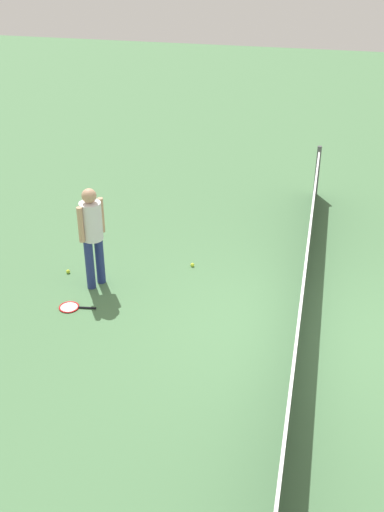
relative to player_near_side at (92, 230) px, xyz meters
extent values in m
plane|color=#4C7A4C|center=(0.58, 3.32, -1.01)|extent=(40.00, 40.00, 0.00)
cylinder|color=#4C4C51|center=(-4.42, 3.32, -0.47)|extent=(0.09, 0.09, 1.07)
cube|color=black|center=(0.58, 3.32, -0.55)|extent=(10.00, 0.02, 0.91)
cube|color=white|center=(0.58, 3.32, -0.07)|extent=(10.00, 0.04, 0.06)
cylinder|color=navy|center=(-0.10, 0.05, -0.58)|extent=(0.19, 0.19, 0.85)
cylinder|color=navy|center=(0.10, -0.05, -0.58)|extent=(0.19, 0.19, 0.85)
cylinder|color=white|center=(0.00, 0.00, 0.15)|extent=(0.46, 0.46, 0.62)
cylinder|color=tan|center=(-0.19, 0.10, 0.17)|extent=(0.12, 0.12, 0.58)
cylinder|color=tan|center=(0.19, -0.10, 0.17)|extent=(0.12, 0.12, 0.58)
sphere|color=tan|center=(0.00, 0.00, 0.58)|extent=(0.31, 0.31, 0.23)
torus|color=red|center=(0.73, -0.19, -1.00)|extent=(0.35, 0.35, 0.02)
cylinder|color=silver|center=(0.73, -0.19, -1.00)|extent=(0.30, 0.30, 0.00)
cylinder|color=black|center=(0.69, 0.09, -0.99)|extent=(0.07, 0.28, 0.03)
sphere|color=#C6E033|center=(-0.24, -0.59, -0.98)|extent=(0.07, 0.07, 0.07)
sphere|color=#C6E033|center=(-0.90, 1.41, -0.98)|extent=(0.07, 0.07, 0.07)
camera|label=1|loc=(8.18, 3.38, 4.50)|focal=44.20mm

